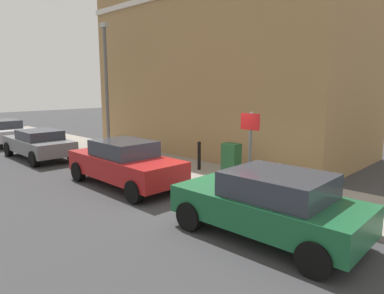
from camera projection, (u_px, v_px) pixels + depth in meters
name	position (u px, v px, depth m)	size (l,w,h in m)	color
ground	(203.00, 198.00, 9.78)	(80.00, 80.00, 0.00)	#38383A
sidewalk	(130.00, 157.00, 15.17)	(2.78, 30.00, 0.15)	gray
corner_building	(227.00, 48.00, 16.24)	(6.21, 12.40, 9.83)	#9E7A4C
car_green	(270.00, 203.00, 7.13)	(1.99, 3.96, 1.42)	#195933
car_red	(125.00, 163.00, 10.91)	(1.85, 4.30, 1.46)	maroon
car_grey	(39.00, 143.00, 15.06)	(1.85, 4.16, 1.27)	slate
car_silver	(2.00, 131.00, 18.87)	(1.88, 4.19, 1.34)	#B7B7BC
utility_cabinet	(231.00, 162.00, 11.34)	(0.46, 0.61, 1.15)	#1E4C28
bollard_near_cabinet	(199.00, 155.00, 12.45)	(0.14, 0.14, 1.04)	black
bollard_far_kerb	(143.00, 154.00, 12.59)	(0.14, 0.14, 1.04)	black
street_sign	(250.00, 142.00, 9.26)	(0.08, 0.60, 2.30)	#59595B
lamppost	(106.00, 82.00, 15.57)	(0.20, 0.44, 5.72)	#59595B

